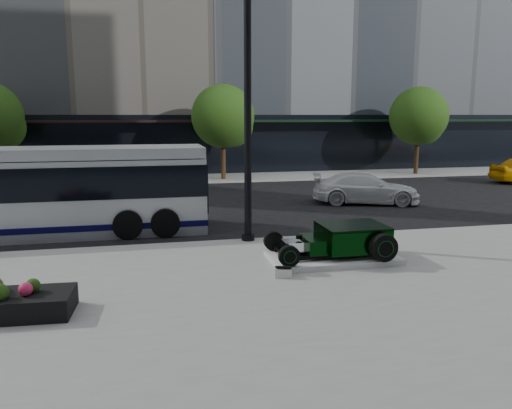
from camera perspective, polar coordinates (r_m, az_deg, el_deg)
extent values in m
plane|color=black|center=(17.94, -0.43, -2.65)|extent=(120.00, 120.00, 0.00)
cube|color=gray|center=(8.52, 15.40, -17.67)|extent=(70.00, 17.00, 0.12)
cube|color=gray|center=(31.56, -5.81, 2.99)|extent=(70.00, 4.00, 0.12)
cube|color=black|center=(33.95, -23.44, 6.01)|extent=(22.00, 0.50, 4.00)
cube|color=black|center=(37.29, 14.10, 6.84)|extent=(24.00, 0.50, 4.00)
cube|color=black|center=(33.30, -23.82, 8.67)|extent=(22.00, 1.60, 0.15)
cube|color=black|center=(36.71, 14.63, 9.27)|extent=(24.00, 1.60, 0.15)
sphere|color=#1A3B10|center=(31.37, -27.11, 7.87)|extent=(2.60, 2.60, 2.60)
cylinder|color=black|center=(30.57, -3.76, 5.36)|extent=(0.28, 0.28, 2.60)
sphere|color=#1A3B10|center=(30.46, -3.81, 10.05)|extent=(3.80, 3.80, 3.80)
sphere|color=#1A3B10|center=(30.86, -2.77, 8.94)|extent=(2.60, 2.60, 2.60)
cylinder|color=black|center=(35.00, 17.87, 5.50)|extent=(0.28, 0.28, 2.60)
sphere|color=#1A3B10|center=(34.91, 18.10, 9.59)|extent=(3.80, 3.80, 3.80)
sphere|color=#1A3B10|center=(35.48, 18.64, 8.59)|extent=(2.60, 2.60, 2.60)
cube|color=silver|center=(13.71, 8.72, -5.99)|extent=(3.40, 1.80, 0.15)
cube|color=black|center=(13.26, 9.45, -5.79)|extent=(3.00, 0.08, 0.10)
cube|color=black|center=(14.06, 8.08, -4.82)|extent=(3.00, 0.08, 0.10)
cube|color=black|center=(13.78, 10.92, -3.72)|extent=(1.70, 1.45, 0.62)
cube|color=black|center=(13.70, 10.97, -2.38)|extent=(1.70, 1.45, 0.06)
cube|color=black|center=(13.41, 6.57, -4.50)|extent=(0.55, 1.05, 0.38)
cube|color=silver|center=(13.26, 4.31, -4.86)|extent=(0.55, 0.55, 0.34)
cylinder|color=black|center=(13.24, 4.95, -3.69)|extent=(0.18, 0.18, 0.10)
cylinder|color=black|center=(13.20, 2.85, -5.46)|extent=(0.06, 1.55, 0.06)
cylinder|color=black|center=(13.27, 14.36, -4.80)|extent=(0.72, 0.24, 0.72)
cylinder|color=black|center=(13.16, 14.60, -4.93)|extent=(0.37, 0.02, 0.37)
torus|color=#0A3A14|center=(13.15, 14.63, -4.94)|extent=(0.44, 0.02, 0.44)
cylinder|color=black|center=(14.75, 11.38, -3.17)|extent=(0.72, 0.24, 0.72)
cylinder|color=black|center=(14.86, 11.19, -3.06)|extent=(0.37, 0.02, 0.37)
torus|color=#0A3A14|center=(14.87, 11.17, -3.05)|extent=(0.44, 0.02, 0.44)
cylinder|color=black|center=(12.45, 3.81, -5.91)|extent=(0.54, 0.16, 0.54)
cylinder|color=black|center=(12.37, 3.92, -6.02)|extent=(0.28, 0.02, 0.28)
torus|color=#0A3A14|center=(12.36, 3.94, -6.04)|extent=(0.34, 0.02, 0.34)
cylinder|color=black|center=(13.90, 1.99, -4.18)|extent=(0.54, 0.16, 0.54)
cylinder|color=black|center=(13.98, 1.90, -4.09)|extent=(0.28, 0.02, 0.28)
torus|color=#0A3A14|center=(13.99, 1.89, -4.08)|extent=(0.34, 0.02, 0.34)
cube|color=silver|center=(12.21, 3.15, -7.74)|extent=(0.47, 0.40, 0.22)
cube|color=black|center=(12.17, 3.16, -7.19)|extent=(0.46, 0.39, 0.15)
cylinder|color=black|center=(15.21, -0.95, 9.59)|extent=(0.22, 0.22, 7.41)
cylinder|color=black|center=(15.67, -0.91, -3.75)|extent=(0.41, 0.41, 0.19)
cube|color=black|center=(10.99, -25.91, -10.27)|extent=(2.27, 1.24, 0.44)
sphere|color=#F02A63|center=(10.91, -26.85, -8.52)|extent=(0.29, 0.29, 0.29)
sphere|color=#1A3B10|center=(10.84, -25.25, -8.52)|extent=(0.29, 0.29, 0.29)
sphere|color=#F02A63|center=(10.77, -23.64, -8.50)|extent=(0.29, 0.29, 0.29)
sphere|color=#1A3B10|center=(10.72, -22.00, -8.49)|extent=(0.29, 0.29, 0.29)
cube|color=silver|center=(18.25, -25.16, 0.67)|extent=(12.00, 2.55, 2.55)
cube|color=#0A0740|center=(18.40, -24.96, -1.95)|extent=(12.05, 2.60, 0.20)
cube|color=black|center=(18.18, -25.30, 2.46)|extent=(12.05, 2.60, 1.05)
cube|color=silver|center=(18.09, -25.51, 5.28)|extent=(12.00, 2.40, 0.35)
cube|color=black|center=(17.88, -6.03, 2.30)|extent=(0.06, 2.30, 1.70)
cylinder|color=black|center=(16.68, -14.45, -2.27)|extent=(0.96, 0.28, 0.96)
cylinder|color=black|center=(19.23, -14.23, -0.63)|extent=(0.96, 0.28, 0.96)
cylinder|color=black|center=(16.68, -10.32, -2.11)|extent=(0.96, 0.28, 0.96)
cylinder|color=black|center=(19.23, -10.65, -0.49)|extent=(0.96, 0.28, 0.96)
imported|color=white|center=(23.26, 12.41, 1.81)|extent=(5.13, 3.29, 1.38)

